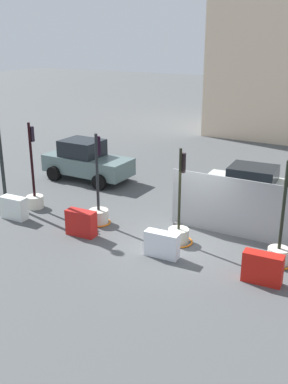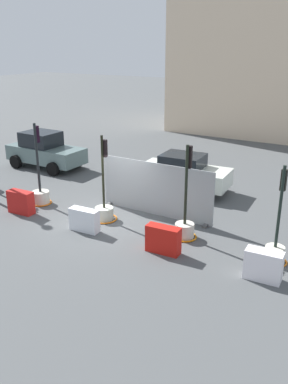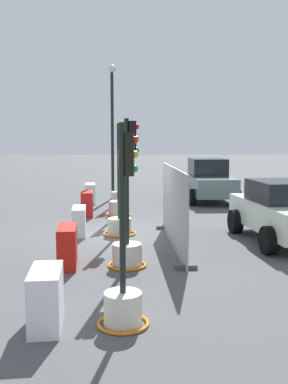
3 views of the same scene
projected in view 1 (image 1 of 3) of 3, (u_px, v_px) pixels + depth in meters
The scene contains 12 objects.
ground_plane at pixel (179, 243), 15.13m from camera, with size 120.00×120.00×0.00m, color #4D5051.
traffic_light_0 at pixel (35, 193), 17.97m from camera, with size 0.68×0.68×3.45m.
traffic_light_1 at pixel (99, 210), 16.53m from camera, with size 0.88×0.88×3.36m.
traffic_light_2 at pixel (179, 229), 15.01m from camera, with size 0.97×0.97×3.24m.
traffic_light_3 at pixel (279, 247), 13.57m from camera, with size 0.86×0.86×3.26m.
construction_barrier_0 at pixel (14, 208), 16.97m from camera, with size 1.05×0.48×0.85m.
construction_barrier_1 at pixel (81, 223), 15.56m from camera, with size 1.08×0.48×0.90m.
construction_barrier_2 at pixel (162, 244), 14.07m from camera, with size 1.11×0.43×0.82m.
construction_barrier_3 at pixel (263, 268), 12.57m from camera, with size 1.12×0.46×0.90m.
car_white_van at pixel (254, 187), 17.99m from camera, with size 4.10×2.31×1.67m.
car_grey_saloon at pixel (87, 161), 21.39m from camera, with size 4.27×2.17×1.90m.
site_fence_panel at pixel (235, 209), 15.31m from camera, with size 4.73×0.50×2.08m.
Camera 1 is at (5.80, -12.47, 6.63)m, focal length 42.25 mm.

